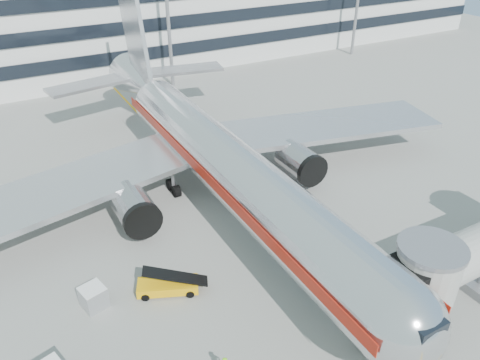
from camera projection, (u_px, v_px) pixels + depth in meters
ground at (287, 271)px, 34.06m from camera, size 180.00×180.00×0.00m
lead_in_line at (225, 204)px, 41.59m from camera, size 0.25×70.00×0.01m
main_jet at (215, 154)px, 40.73m from camera, size 50.95×48.70×16.06m
terminal at (84, 16)px, 73.71m from camera, size 150.00×24.25×15.60m
belt_loader at (168, 285)px, 31.94m from camera, size 4.39×3.00×2.08m
cargo_container_right at (94, 297)px, 30.68m from camera, size 1.80×1.80×1.58m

